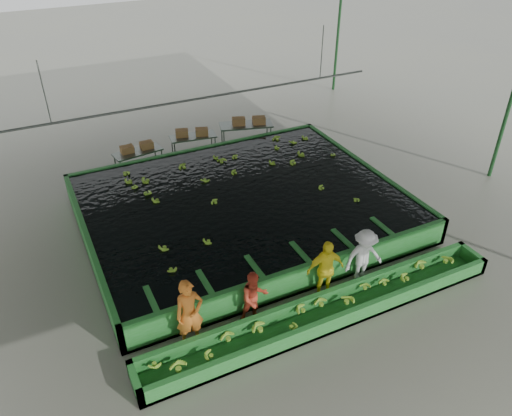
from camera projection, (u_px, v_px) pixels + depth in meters
name	position (u px, v px, depth m)	size (l,w,h in m)	color
ground	(263.00, 243.00, 15.47)	(80.00, 80.00, 0.00)	slate
shed_roof	(265.00, 87.00, 12.75)	(20.00, 22.00, 0.04)	gray
shed_posts	(264.00, 172.00, 14.11)	(20.00, 22.00, 5.00)	#1B4921
flotation_tank	(243.00, 207.00, 16.36)	(10.00, 8.00, 0.90)	#27762D
tank_water	(242.00, 197.00, 16.14)	(9.70, 7.70, 0.00)	black
sorting_trough	(327.00, 312.00, 12.63)	(10.00, 1.00, 0.50)	#27762D
cableway_rail	(200.00, 98.00, 17.61)	(0.08, 0.08, 14.00)	#59605B
rail_hanger_left	(44.00, 93.00, 15.21)	(0.04, 0.04, 2.00)	#59605B
rail_hanger_right	(322.00, 52.00, 18.92)	(0.04, 0.04, 2.00)	#59605B
worker_a	(190.00, 314.00, 11.61)	(0.69, 0.45, 1.88)	orange
worker_b	(254.00, 298.00, 12.34)	(0.73, 0.57, 1.50)	#C23C25
worker_c	(325.00, 269.00, 13.03)	(1.04, 0.43, 1.78)	yellow
worker_d	(364.00, 257.00, 13.50)	(1.11, 0.64, 1.72)	silver
packing_table_left	(139.00, 161.00, 19.18)	(1.84, 0.73, 0.84)	#59605B
packing_table_mid	(194.00, 145.00, 20.33)	(1.84, 0.74, 0.84)	#59605B
packing_table_right	(246.00, 135.00, 20.97)	(2.18, 0.87, 0.99)	#59605B
box_stack_left	(137.00, 150.00, 19.00)	(1.24, 0.34, 0.27)	brown
box_stack_mid	(192.00, 136.00, 20.12)	(1.30, 0.36, 0.28)	brown
box_stack_right	(249.00, 124.00, 20.70)	(1.37, 0.38, 0.30)	brown
floating_bananas	(232.00, 186.00, 16.74)	(8.92, 6.08, 0.12)	#86C22F
trough_bananas	(328.00, 307.00, 12.55)	(8.98, 0.60, 0.12)	#86C22F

